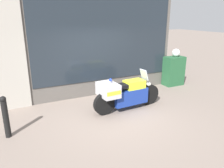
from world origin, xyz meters
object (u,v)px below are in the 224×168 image
object	(u,v)px
paramedic_motorcycle	(124,93)
utility_cabinet	(174,71)
white_helmet	(176,53)
street_bollard	(6,116)

from	to	relation	value
paramedic_motorcycle	utility_cabinet	xyz separation A→B (m)	(3.07, 1.32, 0.05)
utility_cabinet	white_helmet	bearing A→B (deg)	19.64
utility_cabinet	paramedic_motorcycle	bearing A→B (deg)	-156.64
utility_cabinet	white_helmet	xyz separation A→B (m)	(0.06, 0.02, 0.75)
white_helmet	street_bollard	world-z (taller)	white_helmet
paramedic_motorcycle	white_helmet	distance (m)	3.50
paramedic_motorcycle	street_bollard	size ratio (longest dim) A/B	2.21
paramedic_motorcycle	utility_cabinet	bearing A→B (deg)	20.27
paramedic_motorcycle	street_bollard	bearing A→B (deg)	179.64
street_bollard	white_helmet	bearing A→B (deg)	13.26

